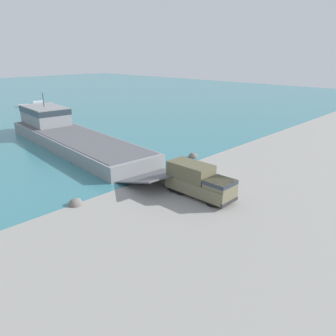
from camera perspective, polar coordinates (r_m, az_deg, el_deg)
name	(u,v)px	position (r m, az deg, el deg)	size (l,w,h in m)	color
ground_plane	(196,185)	(36.69, 4.96, -3.01)	(240.00, 240.00, 0.00)	gray
landing_craft	(67,133)	(55.54, -17.24, 5.87)	(10.95, 40.09, 7.42)	gray
military_truck	(199,181)	(33.43, 5.39, -2.26)	(2.65, 7.46, 3.29)	#6B664C
soldier_on_ramp	(205,174)	(37.18, 6.40, -1.01)	(0.46, 0.27, 1.81)	#4C4738
moored_boat_c	(36,104)	(99.08, -21.95, 10.23)	(9.05, 4.99, 1.37)	#B7BABF
shoreline_rock_a	(193,157)	(46.36, 4.39, 1.85)	(1.38, 1.38, 1.38)	#66605B
shoreline_rock_b	(77,203)	(33.58, -15.58, -5.90)	(1.01, 1.01, 1.01)	gray
shoreline_rock_c	(75,205)	(33.22, -15.83, -6.21)	(1.30, 1.30, 1.30)	#66605B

